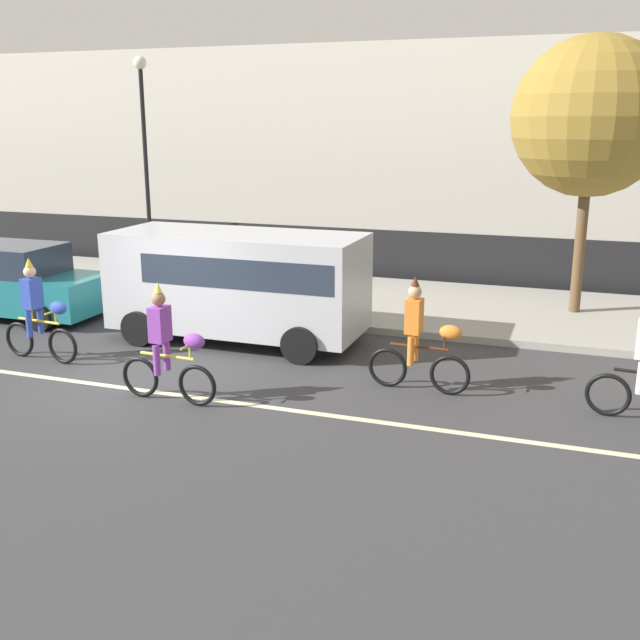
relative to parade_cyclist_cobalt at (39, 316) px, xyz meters
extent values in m
plane|color=#38383A|center=(2.16, -0.30, -0.84)|extent=(80.00, 80.00, 0.00)
cube|color=beige|center=(2.16, -0.80, -0.84)|extent=(36.00, 0.14, 0.01)
cube|color=#9E9B93|center=(2.16, 6.20, -0.77)|extent=(60.00, 5.00, 0.15)
cube|color=black|center=(2.16, 9.10, -0.14)|extent=(40.00, 0.08, 1.40)
cube|color=beige|center=(-1.83, 17.70, 2.54)|extent=(28.00, 8.00, 6.77)
torus|color=black|center=(0.51, -0.05, -0.51)|extent=(0.67, 0.13, 0.67)
torus|color=black|center=(-0.54, 0.05, -0.51)|extent=(0.67, 0.13, 0.67)
cylinder|color=gold|center=(-0.01, 0.00, -0.09)|extent=(0.97, 0.14, 0.05)
cylinder|color=gold|center=(-0.16, 0.02, 0.00)|extent=(0.04, 0.04, 0.18)
cylinder|color=gold|center=(0.40, -0.04, 0.02)|extent=(0.04, 0.04, 0.23)
cylinder|color=gold|center=(0.40, -0.04, 0.14)|extent=(0.08, 0.50, 0.03)
ellipsoid|color=#2D47B2|center=(0.49, -0.05, 0.21)|extent=(0.38, 0.23, 0.24)
cube|color=#2D47B2|center=(-0.11, 0.01, 0.42)|extent=(0.27, 0.34, 0.56)
sphere|color=beige|center=(-0.11, 0.01, 0.82)|extent=(0.22, 0.22, 0.22)
cone|color=gold|center=(-0.11, 0.01, 1.00)|extent=(0.14, 0.14, 0.16)
cylinder|color=#2D47B2|center=(-0.13, -0.13, -0.13)|extent=(0.11, 0.11, 0.48)
cylinder|color=#2D47B2|center=(-0.10, 0.15, -0.13)|extent=(0.11, 0.11, 0.48)
torus|color=black|center=(3.83, -1.10, -0.51)|extent=(0.67, 0.10, 0.67)
torus|color=black|center=(2.78, -1.05, -0.51)|extent=(0.67, 0.10, 0.67)
cylinder|color=#E5D84C|center=(3.31, -1.07, -0.09)|extent=(0.97, 0.09, 0.05)
cylinder|color=#E5D84C|center=(3.16, -1.06, 0.00)|extent=(0.04, 0.04, 0.18)
cylinder|color=#E5D84C|center=(3.73, -1.09, 0.02)|extent=(0.04, 0.04, 0.23)
cylinder|color=#E5D84C|center=(3.73, -1.09, 0.14)|extent=(0.06, 0.50, 0.03)
ellipsoid|color=purple|center=(3.81, -1.09, 0.21)|extent=(0.37, 0.22, 0.24)
cube|color=purple|center=(3.21, -1.07, 0.42)|extent=(0.25, 0.33, 0.56)
sphere|color=#9E7051|center=(3.21, -1.07, 0.82)|extent=(0.22, 0.22, 0.22)
cone|color=#E5D84C|center=(3.21, -1.07, 1.00)|extent=(0.14, 0.14, 0.16)
cylinder|color=purple|center=(3.20, -1.21, -0.13)|extent=(0.11, 0.11, 0.48)
cylinder|color=purple|center=(3.22, -0.93, -0.13)|extent=(0.11, 0.11, 0.48)
torus|color=black|center=(7.45, 0.69, -0.51)|extent=(0.67, 0.10, 0.67)
torus|color=black|center=(6.40, 0.74, -0.51)|extent=(0.67, 0.10, 0.67)
cylinder|color=#4C2614|center=(6.93, 0.72, -0.09)|extent=(0.97, 0.10, 0.05)
cylinder|color=#4C2614|center=(6.78, 0.73, 0.00)|extent=(0.04, 0.04, 0.18)
cylinder|color=#4C2614|center=(7.35, 0.70, 0.02)|extent=(0.04, 0.04, 0.23)
cylinder|color=#4C2614|center=(7.35, 0.70, 0.14)|extent=(0.06, 0.50, 0.03)
ellipsoid|color=orange|center=(7.43, 0.69, 0.21)|extent=(0.37, 0.22, 0.24)
cube|color=orange|center=(6.83, 0.72, 0.42)|extent=(0.26, 0.33, 0.56)
sphere|color=tan|center=(6.83, 0.72, 0.82)|extent=(0.22, 0.22, 0.22)
cone|color=#4C2614|center=(6.83, 0.72, 1.00)|extent=(0.14, 0.14, 0.16)
cylinder|color=orange|center=(6.82, 0.58, -0.13)|extent=(0.11, 0.11, 0.48)
cylinder|color=orange|center=(6.83, 0.86, -0.13)|extent=(0.11, 0.11, 0.48)
torus|color=black|center=(9.85, 0.59, -0.51)|extent=(0.67, 0.15, 0.67)
cylinder|color=black|center=(10.22, 0.55, 0.00)|extent=(0.04, 0.04, 0.18)
cube|color=silver|center=(2.89, 2.40, 0.39)|extent=(5.00, 2.00, 1.90)
cube|color=#283342|center=(3.29, 2.40, 0.74)|extent=(3.90, 2.02, 0.56)
cylinder|color=black|center=(4.59, 1.40, -0.49)|extent=(0.70, 0.22, 0.70)
cylinder|color=black|center=(4.59, 3.40, -0.49)|extent=(0.70, 0.22, 0.70)
cylinder|color=black|center=(1.19, 1.40, -0.49)|extent=(0.70, 0.22, 0.70)
cylinder|color=black|center=(1.19, 3.40, -0.49)|extent=(0.70, 0.22, 0.70)
cube|color=#1E727A|center=(-2.64, 2.48, -0.24)|extent=(4.10, 1.72, 0.80)
cube|color=#232D3D|center=(-2.74, 2.48, 0.48)|extent=(2.10, 1.58, 0.64)
cylinder|color=black|center=(-1.36, 1.62, -0.54)|extent=(0.60, 0.20, 0.60)
cylinder|color=black|center=(-1.36, 3.34, -0.54)|extent=(0.60, 0.20, 0.60)
cylinder|color=black|center=(-3.91, 3.34, -0.54)|extent=(0.60, 0.20, 0.60)
cylinder|color=black|center=(-2.48, 7.82, 2.06)|extent=(0.12, 0.12, 5.50)
sphere|color=#EAEACC|center=(-2.48, 7.82, 4.99)|extent=(0.36, 0.36, 0.36)
cylinder|color=brown|center=(9.25, 6.52, 0.84)|extent=(0.24, 0.24, 3.06)
sphere|color=olive|center=(9.25, 6.52, 3.55)|extent=(3.37, 3.37, 3.37)
camera|label=1|loc=(9.27, -10.79, 3.48)|focal=42.00mm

